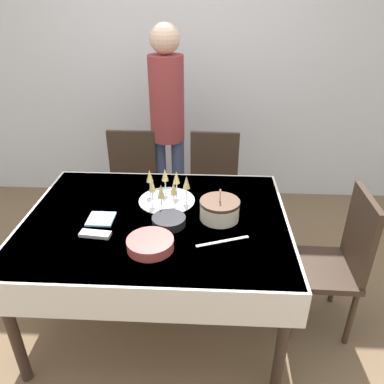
{
  "coord_description": "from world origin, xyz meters",
  "views": [
    {
      "loc": [
        0.31,
        -1.86,
        1.96
      ],
      "look_at": [
        0.21,
        0.11,
        0.9
      ],
      "focal_mm": 35.0,
      "sensor_mm": 36.0,
      "label": 1
    }
  ],
  "objects_px": {
    "dining_chair_far_left": "(132,184)",
    "plate_stack_dessert": "(169,221)",
    "dining_chair_far_right": "(213,186)",
    "birthday_cake": "(220,210)",
    "champagne_tray": "(167,190)",
    "person_standing": "(167,114)",
    "plate_stack_main": "(150,244)",
    "dining_chair_right_end": "(336,258)"
  },
  "relations": [
    {
      "from": "dining_chair_far_left",
      "to": "plate_stack_dessert",
      "type": "xyz_separation_m",
      "value": [
        0.43,
        -0.99,
        0.28
      ]
    },
    {
      "from": "dining_chair_far_left",
      "to": "birthday_cake",
      "type": "xyz_separation_m",
      "value": [
        0.72,
        -0.91,
        0.32
      ]
    },
    {
      "from": "dining_chair_right_end",
      "to": "dining_chair_far_left",
      "type": "bearing_deg",
      "value": 147.34
    },
    {
      "from": "dining_chair_far_left",
      "to": "dining_chair_far_right",
      "type": "bearing_deg",
      "value": -0.01
    },
    {
      "from": "dining_chair_far_right",
      "to": "dining_chair_right_end",
      "type": "bearing_deg",
      "value": -50.88
    },
    {
      "from": "plate_stack_main",
      "to": "person_standing",
      "type": "bearing_deg",
      "value": 92.37
    },
    {
      "from": "plate_stack_main",
      "to": "plate_stack_dessert",
      "type": "height_order",
      "value": "plate_stack_main"
    },
    {
      "from": "birthday_cake",
      "to": "champagne_tray",
      "type": "relative_size",
      "value": 0.65
    },
    {
      "from": "champagne_tray",
      "to": "plate_stack_main",
      "type": "distance_m",
      "value": 0.5
    },
    {
      "from": "dining_chair_far_right",
      "to": "plate_stack_dessert",
      "type": "height_order",
      "value": "dining_chair_far_right"
    },
    {
      "from": "dining_chair_far_left",
      "to": "plate_stack_dessert",
      "type": "height_order",
      "value": "dining_chair_far_left"
    },
    {
      "from": "champagne_tray",
      "to": "dining_chair_far_left",
      "type": "bearing_deg",
      "value": 118.25
    },
    {
      "from": "person_standing",
      "to": "birthday_cake",
      "type": "bearing_deg",
      "value": -69.17
    },
    {
      "from": "dining_chair_right_end",
      "to": "champagne_tray",
      "type": "relative_size",
      "value": 2.66
    },
    {
      "from": "birthday_cake",
      "to": "dining_chair_far_left",
      "type": "bearing_deg",
      "value": 128.22
    },
    {
      "from": "dining_chair_right_end",
      "to": "birthday_cake",
      "type": "height_order",
      "value": "birthday_cake"
    },
    {
      "from": "person_standing",
      "to": "dining_chair_far_left",
      "type": "bearing_deg",
      "value": -147.22
    },
    {
      "from": "dining_chair_far_right",
      "to": "birthday_cake",
      "type": "bearing_deg",
      "value": -88.17
    },
    {
      "from": "dining_chair_right_end",
      "to": "champagne_tray",
      "type": "distance_m",
      "value": 1.12
    },
    {
      "from": "dining_chair_far_right",
      "to": "plate_stack_dessert",
      "type": "relative_size",
      "value": 4.92
    },
    {
      "from": "birthday_cake",
      "to": "plate_stack_main",
      "type": "bearing_deg",
      "value": -139.5
    },
    {
      "from": "plate_stack_dessert",
      "to": "person_standing",
      "type": "distance_m",
      "value": 1.22
    },
    {
      "from": "plate_stack_main",
      "to": "person_standing",
      "type": "relative_size",
      "value": 0.14
    },
    {
      "from": "plate_stack_dessert",
      "to": "dining_chair_far_left",
      "type": "bearing_deg",
      "value": 113.38
    },
    {
      "from": "birthday_cake",
      "to": "champagne_tray",
      "type": "bearing_deg",
      "value": 149.96
    },
    {
      "from": "dining_chair_right_end",
      "to": "champagne_tray",
      "type": "bearing_deg",
      "value": 169.15
    },
    {
      "from": "dining_chair_far_right",
      "to": "dining_chair_right_end",
      "type": "height_order",
      "value": "same"
    },
    {
      "from": "birthday_cake",
      "to": "plate_stack_main",
      "type": "relative_size",
      "value": 0.95
    },
    {
      "from": "dining_chair_far_left",
      "to": "plate_stack_dessert",
      "type": "relative_size",
      "value": 4.92
    },
    {
      "from": "champagne_tray",
      "to": "plate_stack_dessert",
      "type": "xyz_separation_m",
      "value": [
        0.04,
        -0.27,
        -0.06
      ]
    },
    {
      "from": "dining_chair_right_end",
      "to": "birthday_cake",
      "type": "bearing_deg",
      "value": 179.18
    },
    {
      "from": "dining_chair_far_right",
      "to": "person_standing",
      "type": "xyz_separation_m",
      "value": [
        -0.39,
        0.19,
        0.55
      ]
    },
    {
      "from": "birthday_cake",
      "to": "dining_chair_far_right",
      "type": "bearing_deg",
      "value": 91.83
    },
    {
      "from": "dining_chair_far_right",
      "to": "dining_chair_right_end",
      "type": "relative_size",
      "value": 1.0
    },
    {
      "from": "dining_chair_far_left",
      "to": "plate_stack_dessert",
      "type": "distance_m",
      "value": 1.12
    },
    {
      "from": "dining_chair_far_left",
      "to": "plate_stack_main",
      "type": "relative_size",
      "value": 3.87
    },
    {
      "from": "dining_chair_far_right",
      "to": "person_standing",
      "type": "bearing_deg",
      "value": 153.82
    },
    {
      "from": "birthday_cake",
      "to": "person_standing",
      "type": "xyz_separation_m",
      "value": [
        -0.42,
        1.1,
        0.24
      ]
    },
    {
      "from": "plate_stack_main",
      "to": "dining_chair_right_end",
      "type": "bearing_deg",
      "value": 15.42
    },
    {
      "from": "dining_chair_right_end",
      "to": "birthday_cake",
      "type": "xyz_separation_m",
      "value": [
        -0.72,
        0.01,
        0.32
      ]
    },
    {
      "from": "dining_chair_right_end",
      "to": "champagne_tray",
      "type": "height_order",
      "value": "champagne_tray"
    },
    {
      "from": "dining_chair_far_left",
      "to": "plate_stack_main",
      "type": "height_order",
      "value": "dining_chair_far_left"
    }
  ]
}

